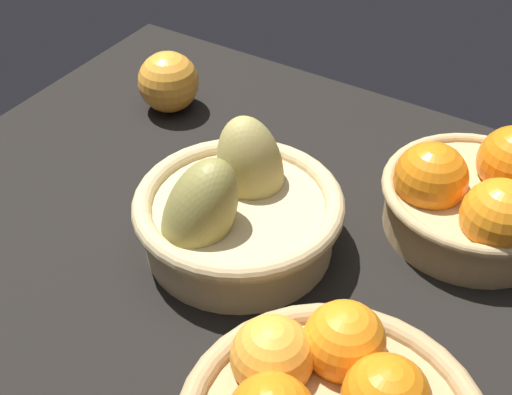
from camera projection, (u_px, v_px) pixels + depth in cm
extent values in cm
cube|color=black|center=(245.00, 249.00, 81.93)|extent=(84.00, 72.00, 3.00)
cylinder|color=tan|center=(473.00, 209.00, 80.81)|extent=(19.49, 19.49, 5.37)
torus|color=tan|center=(478.00, 190.00, 79.09)|extent=(20.90, 20.90, 1.41)
sphere|color=orange|center=(500.00, 217.00, 73.76)|extent=(8.10, 8.10, 8.10)
sphere|color=orange|center=(431.00, 178.00, 78.54)|extent=(8.10, 8.10, 8.10)
sphere|color=#F49E33|center=(272.00, 357.00, 60.53)|extent=(7.14, 7.14, 7.14)
sphere|color=orange|center=(344.00, 342.00, 61.20)|extent=(7.14, 7.14, 7.14)
cylinder|color=tan|center=(236.00, 224.00, 78.49)|extent=(20.40, 20.40, 5.94)
torus|color=tan|center=(235.00, 203.00, 76.59)|extent=(22.57, 22.57, 2.17)
ellipsoid|color=tan|center=(251.00, 168.00, 78.51)|extent=(9.56, 7.20, 13.62)
ellipsoid|color=olive|center=(199.00, 213.00, 73.09)|extent=(11.60, 13.70, 14.28)
sphere|color=#F49E33|center=(168.00, 82.00, 98.88)|extent=(8.38, 8.38, 8.38)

